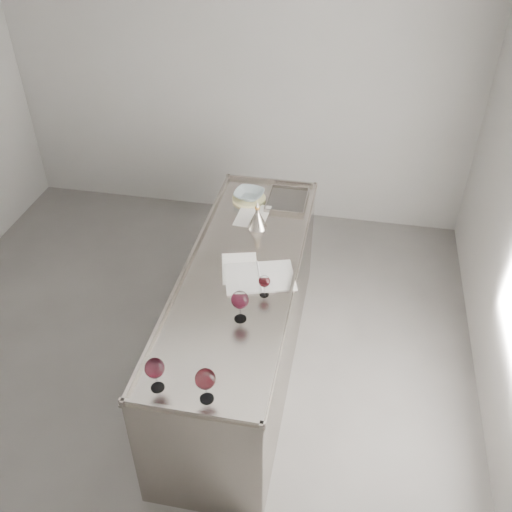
% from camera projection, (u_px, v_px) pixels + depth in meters
% --- Properties ---
extents(room_shell, '(4.54, 5.04, 2.84)m').
position_uv_depth(room_shell, '(147.00, 231.00, 3.38)').
color(room_shell, '#52504D').
rests_on(room_shell, ground).
extents(counter, '(0.77, 2.42, 0.97)m').
position_uv_depth(counter, '(242.00, 320.00, 4.11)').
color(counter, gray).
rests_on(counter, ground).
extents(wine_glass_left, '(0.11, 0.11, 0.21)m').
position_uv_depth(wine_glass_left, '(155.00, 369.00, 2.94)').
color(wine_glass_left, white).
rests_on(wine_glass_left, counter).
extents(wine_glass_middle, '(0.11, 0.11, 0.21)m').
position_uv_depth(wine_glass_middle, '(205.00, 380.00, 2.88)').
color(wine_glass_middle, white).
rests_on(wine_glass_middle, counter).
extents(wine_glass_right, '(0.11, 0.11, 0.21)m').
position_uv_depth(wine_glass_right, '(240.00, 300.00, 3.36)').
color(wine_glass_right, white).
rests_on(wine_glass_right, counter).
extents(wine_glass_small, '(0.07, 0.07, 0.15)m').
position_uv_depth(wine_glass_small, '(264.00, 282.00, 3.56)').
color(wine_glass_small, white).
rests_on(wine_glass_small, counter).
extents(notebook, '(0.53, 0.44, 0.02)m').
position_uv_depth(notebook, '(260.00, 277.00, 3.75)').
color(notebook, silver).
rests_on(notebook, counter).
extents(loose_paper_top, '(0.25, 0.34, 0.00)m').
position_uv_depth(loose_paper_top, '(252.00, 215.00, 4.34)').
color(loose_paper_top, white).
rests_on(loose_paper_top, counter).
extents(loose_paper_under, '(0.31, 0.38, 0.00)m').
position_uv_depth(loose_paper_under, '(240.00, 268.00, 3.83)').
color(loose_paper_under, white).
rests_on(loose_paper_under, counter).
extents(trivet, '(0.34, 0.34, 0.02)m').
position_uv_depth(trivet, '(249.00, 199.00, 4.52)').
color(trivet, '#D1C787').
rests_on(trivet, counter).
extents(ceramic_bowl, '(0.26, 0.26, 0.06)m').
position_uv_depth(ceramic_bowl, '(249.00, 195.00, 4.50)').
color(ceramic_bowl, '#8FA1A7').
rests_on(ceramic_bowl, trivet).
extents(wine_funnel, '(0.15, 0.15, 0.22)m').
position_uv_depth(wine_funnel, '(257.00, 219.00, 4.18)').
color(wine_funnel, '#ACA499').
rests_on(wine_funnel, counter).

